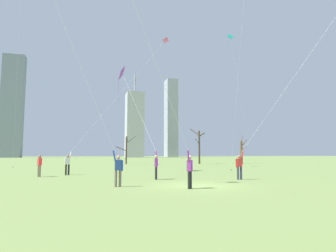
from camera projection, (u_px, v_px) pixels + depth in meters
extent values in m
plane|color=#7A934C|center=(197.00, 186.00, 15.08)|extent=(400.00, 400.00, 0.00)
cylinder|color=black|center=(156.00, 173.00, 18.78)|extent=(0.14, 0.14, 0.85)
cylinder|color=black|center=(156.00, 173.00, 19.00)|extent=(0.14, 0.14, 0.85)
cube|color=purple|center=(156.00, 163.00, 18.96)|extent=(0.25, 0.37, 0.54)
sphere|color=tan|center=(156.00, 157.00, 19.00)|extent=(0.22, 0.22, 0.22)
cylinder|color=purple|center=(156.00, 163.00, 18.75)|extent=(0.09, 0.09, 0.55)
cylinder|color=purple|center=(156.00, 155.00, 19.21)|extent=(0.12, 0.21, 0.56)
cube|color=purple|center=(122.00, 73.00, 27.46)|extent=(0.63, 1.62, 1.53)
cylinder|color=black|center=(122.00, 73.00, 27.46)|extent=(0.54, 0.12, 0.95)
cylinder|color=purple|center=(118.00, 90.00, 27.15)|extent=(0.02, 0.02, 2.26)
cylinder|color=silver|center=(136.00, 105.00, 23.35)|extent=(1.61, 8.20, 7.68)
cylinder|color=black|center=(190.00, 180.00, 13.96)|extent=(0.14, 0.14, 0.85)
cylinder|color=black|center=(189.00, 180.00, 13.76)|extent=(0.14, 0.14, 0.85)
cube|color=purple|center=(190.00, 166.00, 13.93)|extent=(0.36, 0.39, 0.54)
sphere|color=beige|center=(190.00, 158.00, 13.97)|extent=(0.22, 0.22, 0.22)
cylinder|color=purple|center=(191.00, 166.00, 14.12)|extent=(0.09, 0.09, 0.55)
cylinder|color=purple|center=(188.00, 156.00, 13.78)|extent=(0.19, 0.22, 0.56)
cylinder|color=black|center=(66.00, 170.00, 22.80)|extent=(0.14, 0.14, 0.85)
cylinder|color=black|center=(69.00, 170.00, 22.93)|extent=(0.14, 0.14, 0.85)
cube|color=white|center=(68.00, 161.00, 22.93)|extent=(0.39, 0.31, 0.54)
sphere|color=#9E7051|center=(68.00, 156.00, 22.97)|extent=(0.22, 0.22, 0.22)
cylinder|color=white|center=(65.00, 161.00, 22.80)|extent=(0.09, 0.09, 0.55)
cylinder|color=white|center=(70.00, 155.00, 23.10)|extent=(0.22, 0.16, 0.56)
cube|color=pink|center=(166.00, 40.00, 37.09)|extent=(0.93, 0.38, 0.84)
cylinder|color=black|center=(166.00, 40.00, 37.09)|extent=(0.30, 0.31, 0.49)
cylinder|color=silver|center=(129.00, 83.00, 30.11)|extent=(10.62, 10.22, 14.67)
cylinder|color=#726656|center=(120.00, 178.00, 14.70)|extent=(0.14, 0.14, 0.85)
cylinder|color=#726656|center=(116.00, 179.00, 14.64)|extent=(0.14, 0.14, 0.85)
cube|color=#2D4CA5|center=(118.00, 165.00, 14.74)|extent=(0.34, 0.20, 0.54)
sphere|color=tan|center=(118.00, 157.00, 14.77)|extent=(0.22, 0.22, 0.22)
cylinder|color=#2D4CA5|center=(122.00, 166.00, 14.79)|extent=(0.09, 0.09, 0.55)
cylinder|color=#2D4CA5|center=(114.00, 156.00, 14.73)|extent=(0.20, 0.09, 0.56)
cylinder|color=silver|center=(58.00, 10.00, 14.80)|extent=(6.06, 0.23, 14.63)
cylinder|color=#33384C|center=(238.00, 173.00, 18.76)|extent=(0.14, 0.14, 0.85)
cylinder|color=#33384C|center=(241.00, 173.00, 18.79)|extent=(0.14, 0.14, 0.85)
cube|color=red|center=(239.00, 163.00, 18.84)|extent=(0.35, 0.23, 0.54)
sphere|color=#9E7051|center=(239.00, 157.00, 18.88)|extent=(0.22, 0.22, 0.22)
cylinder|color=red|center=(236.00, 163.00, 18.80)|extent=(0.09, 0.09, 0.55)
cylinder|color=red|center=(242.00, 155.00, 18.93)|extent=(0.21, 0.11, 0.56)
cylinder|color=silver|center=(302.00, 66.00, 18.99)|extent=(7.52, 3.10, 11.47)
cylinder|color=#726656|center=(38.00, 171.00, 21.07)|extent=(0.14, 0.14, 0.85)
cylinder|color=#726656|center=(40.00, 171.00, 20.93)|extent=(0.14, 0.14, 0.85)
cube|color=red|center=(40.00, 162.00, 21.07)|extent=(0.35, 0.39, 0.54)
sphere|color=#9E7051|center=(40.00, 156.00, 21.11)|extent=(0.22, 0.22, 0.22)
cylinder|color=red|center=(38.00, 162.00, 21.20)|extent=(0.09, 0.09, 0.55)
cylinder|color=red|center=(41.00, 162.00, 20.92)|extent=(0.09, 0.09, 0.55)
cylinder|color=silver|center=(240.00, 55.00, 29.40)|extent=(0.89, 3.19, 23.71)
cylinder|color=#3F3833|center=(231.00, 170.00, 29.66)|extent=(0.10, 0.10, 0.08)
cube|color=teal|center=(230.00, 36.00, 39.13)|extent=(0.92, 0.37, 0.88)
cylinder|color=black|center=(230.00, 36.00, 39.13)|extent=(0.07, 0.32, 0.55)
cylinder|color=teal|center=(231.00, 43.00, 38.87)|extent=(0.02, 0.02, 1.30)
cylinder|color=silver|center=(241.00, 101.00, 38.94)|extent=(3.26, 0.55, 17.78)
cylinder|color=#3F3833|center=(253.00, 166.00, 38.74)|extent=(0.10, 0.10, 0.08)
cylinder|color=silver|center=(17.00, 69.00, 39.01)|extent=(1.27, 4.26, 26.53)
cylinder|color=#3F3833|center=(13.00, 167.00, 35.82)|extent=(0.10, 0.10, 0.08)
cylinder|color=#4C3828|center=(126.00, 150.00, 47.33)|extent=(0.25, 0.25, 4.60)
cylinder|color=#4C3828|center=(127.00, 138.00, 48.01)|extent=(0.35, 1.01, 0.63)
cylinder|color=#4C3828|center=(121.00, 149.00, 47.04)|extent=(1.81, 0.32, 0.80)
cylinder|color=#4C3828|center=(127.00, 142.00, 48.06)|extent=(0.42, 1.28, 1.19)
cylinder|color=#4C3828|center=(131.00, 140.00, 47.78)|extent=(1.67, 0.24, 1.31)
cylinder|color=#4C3828|center=(199.00, 147.00, 49.00)|extent=(0.33, 0.33, 5.69)
cylinder|color=#4C3828|center=(198.00, 136.00, 50.09)|extent=(0.40, 1.85, 1.35)
cylinder|color=#4C3828|center=(202.00, 135.00, 50.03)|extent=(1.62, 1.46, 0.94)
cylinder|color=#4C3828|center=(195.00, 132.00, 49.65)|extent=(1.36, 1.31, 1.30)
cylinder|color=#4C3828|center=(202.00, 135.00, 49.49)|extent=(1.20, 0.39, 0.58)
cylinder|color=#4C3828|center=(197.00, 141.00, 48.41)|extent=(1.32, 1.22, 0.91)
cylinder|color=brown|center=(241.00, 152.00, 48.84)|extent=(0.40, 0.40, 3.92)
cylinder|color=brown|center=(244.00, 143.00, 49.30)|extent=(1.41, 0.42, 1.27)
cylinder|color=brown|center=(242.00, 140.00, 49.78)|extent=(1.08, 1.41, 1.58)
cylinder|color=brown|center=(244.00, 148.00, 48.74)|extent=(0.80, 0.67, 0.63)
cube|color=gray|center=(12.00, 106.00, 135.43)|extent=(9.69, 5.20, 49.34)
cube|color=#9EA3AD|center=(171.00, 118.00, 165.71)|extent=(6.34, 8.58, 45.10)
cube|color=#B2B2B7|center=(134.00, 125.00, 142.62)|extent=(8.47, 10.18, 32.47)
cylinder|color=#99999E|center=(135.00, 84.00, 144.70)|extent=(0.80, 0.80, 9.95)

